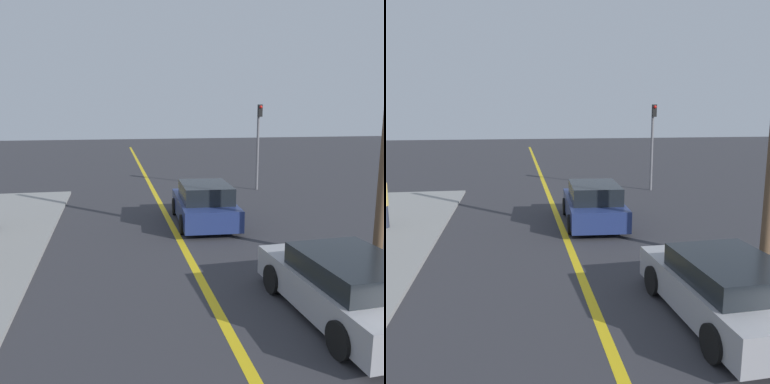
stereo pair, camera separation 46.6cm
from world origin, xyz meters
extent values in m
cube|color=gold|center=(0.00, 18.00, 0.00)|extent=(0.20, 60.00, 0.01)
cube|color=#9E9EA3|center=(2.25, 11.40, 0.48)|extent=(1.99, 4.04, 0.62)
cube|color=black|center=(2.25, 11.21, 0.99)|extent=(1.68, 2.25, 0.41)
cylinder|color=black|center=(1.34, 12.58, 0.30)|extent=(0.25, 0.61, 0.60)
cylinder|color=black|center=(3.02, 12.67, 0.30)|extent=(0.25, 0.61, 0.60)
cylinder|color=black|center=(1.48, 10.14, 0.30)|extent=(0.25, 0.61, 0.60)
cube|color=navy|center=(1.11, 18.31, 0.49)|extent=(1.95, 4.06, 0.65)
cube|color=black|center=(1.11, 18.11, 1.09)|extent=(1.65, 2.26, 0.54)
cylinder|color=black|center=(0.34, 19.58, 0.30)|extent=(0.25, 0.62, 0.61)
cylinder|color=black|center=(2.00, 19.49, 0.30)|extent=(0.25, 0.62, 0.61)
cylinder|color=black|center=(0.21, 17.12, 0.30)|extent=(0.25, 0.62, 0.61)
cylinder|color=black|center=(1.88, 17.03, 0.30)|extent=(0.25, 0.62, 0.61)
cylinder|color=slate|center=(4.85, 23.75, 1.98)|extent=(0.12, 0.12, 3.96)
cube|color=black|center=(4.85, 23.57, 3.69)|extent=(0.18, 0.18, 0.55)
sphere|color=red|center=(4.85, 23.48, 3.85)|extent=(0.14, 0.14, 0.14)
camera|label=1|loc=(-1.87, 4.71, 3.75)|focal=40.00mm
camera|label=2|loc=(-1.41, 4.63, 3.75)|focal=40.00mm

